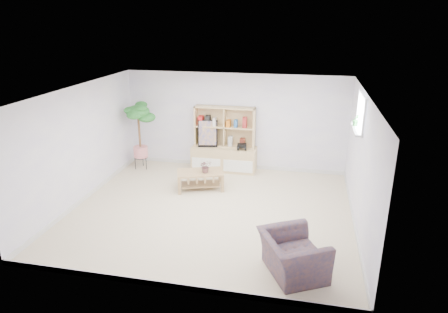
% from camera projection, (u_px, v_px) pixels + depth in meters
% --- Properties ---
extents(floor, '(5.50, 5.00, 0.01)m').
position_uv_depth(floor, '(212.00, 210.00, 8.01)').
color(floor, '#C8B186').
rests_on(floor, ground).
extents(ceiling, '(5.50, 5.00, 0.01)m').
position_uv_depth(ceiling, '(210.00, 91.00, 7.21)').
color(ceiling, silver).
rests_on(ceiling, walls).
extents(walls, '(5.51, 5.01, 2.40)m').
position_uv_depth(walls, '(211.00, 154.00, 7.61)').
color(walls, white).
rests_on(walls, floor).
extents(baseboard, '(5.50, 5.00, 0.10)m').
position_uv_depth(baseboard, '(212.00, 208.00, 7.99)').
color(baseboard, silver).
rests_on(baseboard, floor).
extents(window, '(0.10, 0.98, 0.68)m').
position_uv_depth(window, '(362.00, 113.00, 7.36)').
color(window, white).
rests_on(window, walls).
extents(window_sill, '(0.14, 1.00, 0.04)m').
position_uv_depth(window_sill, '(356.00, 129.00, 7.48)').
color(window_sill, silver).
rests_on(window_sill, walls).
extents(storage_unit, '(1.60, 0.54, 1.60)m').
position_uv_depth(storage_unit, '(224.00, 140.00, 9.85)').
color(storage_unit, '#DCBF84').
rests_on(storage_unit, floor).
extents(poster, '(0.50, 0.19, 0.67)m').
position_uv_depth(poster, '(208.00, 134.00, 9.86)').
color(poster, yellow).
rests_on(poster, storage_unit).
extents(toy_truck, '(0.34, 0.26, 0.17)m').
position_uv_depth(toy_truck, '(242.00, 146.00, 9.71)').
color(toy_truck, black).
rests_on(toy_truck, storage_unit).
extents(coffee_table, '(1.13, 0.86, 0.41)m').
position_uv_depth(coffee_table, '(200.00, 180.00, 8.94)').
color(coffee_table, tan).
rests_on(coffee_table, floor).
extents(table_plant, '(0.34, 0.33, 0.29)m').
position_uv_depth(table_plant, '(206.00, 166.00, 8.79)').
color(table_plant, '#125A21').
rests_on(table_plant, coffee_table).
extents(floor_tree, '(0.81, 0.81, 1.70)m').
position_uv_depth(floor_tree, '(140.00, 136.00, 9.93)').
color(floor_tree, '#1A691D').
rests_on(floor_tree, floor).
extents(armchair, '(1.19, 1.25, 0.71)m').
position_uv_depth(armchair, '(293.00, 252.00, 5.94)').
color(armchair, navy).
rests_on(armchair, floor).
extents(sill_plant, '(0.16, 0.14, 0.24)m').
position_uv_depth(sill_plant, '(356.00, 119.00, 7.60)').
color(sill_plant, '#1A691D').
rests_on(sill_plant, window_sill).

